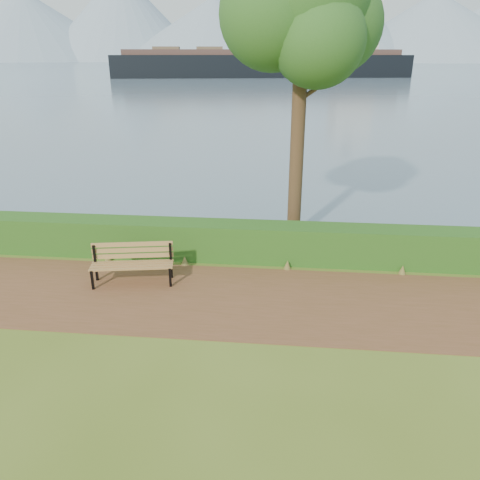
# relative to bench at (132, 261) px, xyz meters

# --- Properties ---
(ground) EXTENTS (140.00, 140.00, 0.00)m
(ground) POSITION_rel_bench_xyz_m (2.13, -0.94, -0.56)
(ground) COLOR #4D631C
(ground) RESTS_ON ground
(path) EXTENTS (40.00, 3.40, 0.01)m
(path) POSITION_rel_bench_xyz_m (2.13, -0.64, -0.56)
(path) COLOR brown
(path) RESTS_ON ground
(hedge) EXTENTS (32.00, 0.85, 1.00)m
(hedge) POSITION_rel_bench_xyz_m (2.13, 1.66, -0.06)
(hedge) COLOR #1C4F16
(hedge) RESTS_ON ground
(water) EXTENTS (700.00, 510.00, 0.00)m
(water) POSITION_rel_bench_xyz_m (2.13, 259.06, -0.56)
(water) COLOR slate
(water) RESTS_ON ground
(mountains) EXTENTS (585.00, 190.00, 70.00)m
(mountains) POSITION_rel_bench_xyz_m (-7.05, 405.11, 27.13)
(mountains) COLOR #788EA0
(mountains) RESTS_ON ground
(bench) EXTENTS (2.01, 0.91, 0.98)m
(bench) POSITION_rel_bench_xyz_m (0.00, 0.00, 0.00)
(bench) COLOR black
(bench) RESTS_ON ground
(tree) EXTENTS (4.25, 3.52, 8.46)m
(tree) POSITION_rel_bench_xyz_m (3.88, 3.35, 5.73)
(tree) COLOR #392817
(tree) RESTS_ON ground
(cargo_ship) EXTENTS (72.28, 23.49, 21.68)m
(cargo_ship) POSITION_rel_bench_xyz_m (-1.01, 112.28, 2.67)
(cargo_ship) COLOR black
(cargo_ship) RESTS_ON ground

